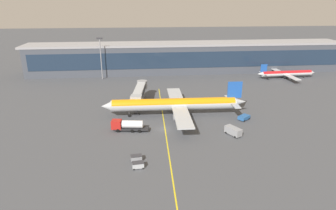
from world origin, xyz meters
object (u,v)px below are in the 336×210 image
Objects in this scene: pushback_tug at (244,117)px; baggage_cart_1 at (136,158)px; fuel_tanker at (128,125)px; main_airliner at (175,104)px; commuter_jet_far at (286,73)px; crew_van at (233,131)px; baggage_cart_0 at (138,165)px.

pushback_tug is 1.57× the size of baggage_cart_1.
main_airliner is at bearing 34.78° from fuel_tanker.
baggage_cart_1 is at bearing -147.11° from pushback_tug.
pushback_tug is 0.15× the size of commuter_jet_far.
fuel_tanker is 2.05× the size of crew_van.
baggage_cart_1 is (-34.14, -22.08, -0.07)m from pushback_tug.
pushback_tug is 42.17m from baggage_cart_0.
baggage_cart_0 is at bearing -111.57° from main_airliner.
commuter_jet_far is (72.57, 74.45, 1.75)m from baggage_cart_0.
commuter_jet_far reaches higher than baggage_cart_0.
commuter_jet_far is at bearing 35.50° from fuel_tanker.
commuter_jet_far is at bearing 35.68° from main_airliner.
commuter_jet_far is at bearing 45.74° from baggage_cart_0.
crew_van is at bearing -11.15° from fuel_tanker.
baggage_cart_1 is at bearing -81.96° from fuel_tanker.
pushback_tug is at bearing -15.52° from main_airliner.
fuel_tanker is 92.63m from commuter_jet_far.
crew_van is 29.61m from baggage_cart_1.
commuter_jet_far reaches higher than baggage_cart_1.
crew_van is 1.92× the size of baggage_cart_1.
crew_van is at bearing -127.47° from commuter_jet_far.
baggage_cart_1 is (-12.71, -28.03, -3.23)m from main_airliner.
fuel_tanker is at bearing 98.04° from baggage_cart_1.
fuel_tanker reaches higher than crew_van.
baggage_cart_0 is 0.09× the size of commuter_jet_far.
main_airliner is at bearing 65.61° from baggage_cart_1.
fuel_tanker is 36.91m from pushback_tug.
main_airliner is 22.46m from pushback_tug.
main_airliner is at bearing 131.52° from crew_van.
fuel_tanker is at bearing 97.83° from baggage_cart_0.
crew_van is (-6.91, -10.45, 0.47)m from pushback_tug.
baggage_cart_1 is at bearing -114.39° from main_airliner.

